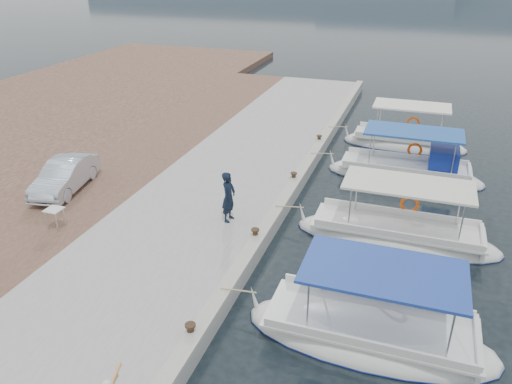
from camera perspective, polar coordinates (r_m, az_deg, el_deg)
ground at (r=15.88m, az=-0.66°, el=-9.62°), size 400.00×400.00×0.00m
concrete_quay at (r=20.73m, az=-3.88°, el=0.13°), size 6.00×40.00×0.50m
quay_curb at (r=19.77m, az=3.56°, el=-0.18°), size 0.44×40.00×0.12m
cobblestone_strip at (r=22.98m, az=-15.49°, el=1.87°), size 4.00×40.00×0.50m
fishing_caique_b at (r=13.91m, az=12.79°, el=-15.72°), size 6.60×2.50×2.83m
fishing_caique_c at (r=18.29m, az=15.68°, el=-5.02°), size 7.09×2.16×2.83m
fishing_caique_d at (r=23.40m, az=16.84°, el=1.98°), size 6.88×2.23×2.83m
fishing_caique_e at (r=27.31m, az=16.54°, el=5.27°), size 6.30×2.16×2.83m
mooring_bollards at (r=16.79m, az=-0.09°, el=-4.66°), size 0.28×20.28×0.33m
fisherman at (r=17.55m, az=-3.15°, el=-0.55°), size 0.48×0.70×1.86m
parked_car at (r=21.38m, az=-21.02°, el=1.76°), size 1.96×3.91×1.23m
folding_table at (r=18.57m, az=-22.02°, el=-2.38°), size 0.55×0.55×0.73m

